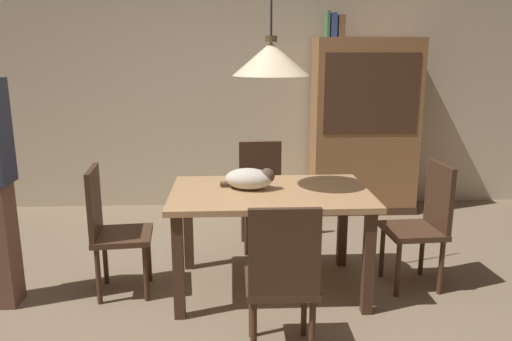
{
  "coord_description": "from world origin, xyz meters",
  "views": [
    {
      "loc": [
        -0.12,
        -2.93,
        1.7
      ],
      "look_at": [
        0.06,
        0.67,
        0.85
      ],
      "focal_mm": 35.07,
      "sensor_mm": 36.0,
      "label": 1
    }
  ],
  "objects_px": {
    "book_green_slim": "(327,24)",
    "book_blue_wide": "(332,25)",
    "cat_sleeping": "(251,179)",
    "hutch_bookcase": "(364,130)",
    "chair_right_side": "(424,220)",
    "book_brown_thick": "(340,26)",
    "dining_table": "(270,204)",
    "chair_near_front": "(282,276)",
    "chair_far_back": "(262,190)",
    "chair_left_side": "(111,226)",
    "pendant_lamp": "(271,58)"
  },
  "relations": [
    {
      "from": "book_green_slim",
      "to": "book_blue_wide",
      "type": "bearing_deg",
      "value": 0.0
    },
    {
      "from": "cat_sleeping",
      "to": "hutch_bookcase",
      "type": "height_order",
      "value": "hutch_bookcase"
    },
    {
      "from": "chair_right_side",
      "to": "cat_sleeping",
      "type": "height_order",
      "value": "chair_right_side"
    },
    {
      "from": "cat_sleeping",
      "to": "book_blue_wide",
      "type": "relative_size",
      "value": 1.67
    },
    {
      "from": "book_green_slim",
      "to": "book_brown_thick",
      "type": "height_order",
      "value": "book_green_slim"
    },
    {
      "from": "dining_table",
      "to": "chair_near_front",
      "type": "xyz_separation_m",
      "value": [
        -0.0,
        -0.88,
        -0.14
      ]
    },
    {
      "from": "book_blue_wide",
      "to": "dining_table",
      "type": "bearing_deg",
      "value": -112.7
    },
    {
      "from": "hutch_bookcase",
      "to": "book_green_slim",
      "type": "bearing_deg",
      "value": 179.8
    },
    {
      "from": "chair_near_front",
      "to": "cat_sleeping",
      "type": "bearing_deg",
      "value": 98.26
    },
    {
      "from": "chair_right_side",
      "to": "book_blue_wide",
      "type": "bearing_deg",
      "value": 100.86
    },
    {
      "from": "book_green_slim",
      "to": "book_blue_wide",
      "type": "height_order",
      "value": "book_green_slim"
    },
    {
      "from": "dining_table",
      "to": "book_brown_thick",
      "type": "xyz_separation_m",
      "value": [
        0.85,
        1.85,
        1.31
      ]
    },
    {
      "from": "chair_right_side",
      "to": "chair_near_front",
      "type": "bearing_deg",
      "value": -141.97
    },
    {
      "from": "book_brown_thick",
      "to": "book_green_slim",
      "type": "bearing_deg",
      "value": 180.0
    },
    {
      "from": "chair_near_front",
      "to": "hutch_bookcase",
      "type": "bearing_deg",
      "value": 67.07
    },
    {
      "from": "chair_far_back",
      "to": "book_green_slim",
      "type": "relative_size",
      "value": 3.58
    },
    {
      "from": "hutch_bookcase",
      "to": "book_blue_wide",
      "type": "relative_size",
      "value": 7.71
    },
    {
      "from": "chair_left_side",
      "to": "chair_right_side",
      "type": "distance_m",
      "value": 2.26
    },
    {
      "from": "book_green_slim",
      "to": "chair_near_front",
      "type": "bearing_deg",
      "value": -104.74
    },
    {
      "from": "chair_left_side",
      "to": "cat_sleeping",
      "type": "relative_size",
      "value": 2.32
    },
    {
      "from": "dining_table",
      "to": "cat_sleeping",
      "type": "bearing_deg",
      "value": 159.43
    },
    {
      "from": "hutch_bookcase",
      "to": "book_brown_thick",
      "type": "bearing_deg",
      "value": 179.72
    },
    {
      "from": "dining_table",
      "to": "book_blue_wide",
      "type": "xyz_separation_m",
      "value": [
        0.77,
        1.85,
        1.32
      ]
    },
    {
      "from": "pendant_lamp",
      "to": "book_blue_wide",
      "type": "height_order",
      "value": "pendant_lamp"
    },
    {
      "from": "dining_table",
      "to": "book_blue_wide",
      "type": "relative_size",
      "value": 5.83
    },
    {
      "from": "chair_near_front",
      "to": "chair_right_side",
      "type": "xyz_separation_m",
      "value": [
        1.13,
        0.88,
        0.0
      ]
    },
    {
      "from": "chair_left_side",
      "to": "book_blue_wide",
      "type": "bearing_deg",
      "value": 44.32
    },
    {
      "from": "chair_far_back",
      "to": "book_green_slim",
      "type": "height_order",
      "value": "book_green_slim"
    },
    {
      "from": "dining_table",
      "to": "pendant_lamp",
      "type": "relative_size",
      "value": 1.08
    },
    {
      "from": "chair_right_side",
      "to": "cat_sleeping",
      "type": "relative_size",
      "value": 2.32
    },
    {
      "from": "chair_far_back",
      "to": "hutch_bookcase",
      "type": "bearing_deg",
      "value": 39.95
    },
    {
      "from": "chair_left_side",
      "to": "cat_sleeping",
      "type": "bearing_deg",
      "value": 3.36
    },
    {
      "from": "cat_sleeping",
      "to": "book_brown_thick",
      "type": "bearing_deg",
      "value": 61.32
    },
    {
      "from": "dining_table",
      "to": "book_brown_thick",
      "type": "distance_m",
      "value": 2.42
    },
    {
      "from": "dining_table",
      "to": "pendant_lamp",
      "type": "xyz_separation_m",
      "value": [
        0.0,
        0.0,
        1.01
      ]
    },
    {
      "from": "dining_table",
      "to": "pendant_lamp",
      "type": "bearing_deg",
      "value": 75.96
    },
    {
      "from": "hutch_bookcase",
      "to": "book_brown_thick",
      "type": "xyz_separation_m",
      "value": [
        -0.3,
        0.0,
        1.07
      ]
    },
    {
      "from": "chair_near_front",
      "to": "book_brown_thick",
      "type": "relative_size",
      "value": 3.88
    },
    {
      "from": "cat_sleeping",
      "to": "book_brown_thick",
      "type": "relative_size",
      "value": 1.67
    },
    {
      "from": "chair_right_side",
      "to": "book_green_slim",
      "type": "bearing_deg",
      "value": 102.56
    },
    {
      "from": "book_green_slim",
      "to": "hutch_bookcase",
      "type": "bearing_deg",
      "value": -0.2
    },
    {
      "from": "dining_table",
      "to": "cat_sleeping",
      "type": "relative_size",
      "value": 3.5
    },
    {
      "from": "chair_left_side",
      "to": "chair_right_side",
      "type": "relative_size",
      "value": 1.0
    },
    {
      "from": "chair_right_side",
      "to": "cat_sleeping",
      "type": "xyz_separation_m",
      "value": [
        -1.26,
        0.05,
        0.32
      ]
    },
    {
      "from": "hutch_bookcase",
      "to": "chair_right_side",
      "type": "bearing_deg",
      "value": -90.77
    },
    {
      "from": "chair_far_back",
      "to": "cat_sleeping",
      "type": "bearing_deg",
      "value": -98.92
    },
    {
      "from": "chair_right_side",
      "to": "book_brown_thick",
      "type": "relative_size",
      "value": 3.88
    },
    {
      "from": "chair_near_front",
      "to": "cat_sleeping",
      "type": "height_order",
      "value": "chair_near_front"
    },
    {
      "from": "chair_left_side",
      "to": "hutch_bookcase",
      "type": "bearing_deg",
      "value": 39.14
    },
    {
      "from": "dining_table",
      "to": "chair_near_front",
      "type": "bearing_deg",
      "value": -90.03
    }
  ]
}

